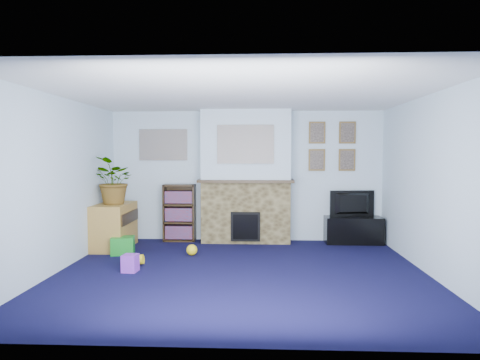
{
  "coord_description": "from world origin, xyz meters",
  "views": [
    {
      "loc": [
        0.24,
        -5.69,
        1.61
      ],
      "look_at": [
        -0.06,
        0.99,
        1.2
      ],
      "focal_mm": 32.0,
      "sensor_mm": 36.0,
      "label": 1
    }
  ],
  "objects_px": {
    "tv_stand": "(353,231)",
    "bookshelf": "(180,214)",
    "television": "(353,204)",
    "sideboard": "(114,228)"
  },
  "relations": [
    {
      "from": "television",
      "to": "sideboard",
      "type": "relative_size",
      "value": 0.83
    },
    {
      "from": "tv_stand",
      "to": "television",
      "type": "height_order",
      "value": "television"
    },
    {
      "from": "television",
      "to": "bookshelf",
      "type": "height_order",
      "value": "bookshelf"
    },
    {
      "from": "tv_stand",
      "to": "sideboard",
      "type": "bearing_deg",
      "value": -172.13
    },
    {
      "from": "tv_stand",
      "to": "television",
      "type": "relative_size",
      "value": 1.24
    },
    {
      "from": "television",
      "to": "bookshelf",
      "type": "bearing_deg",
      "value": -8.17
    },
    {
      "from": "bookshelf",
      "to": "television",
      "type": "bearing_deg",
      "value": -1.02
    },
    {
      "from": "bookshelf",
      "to": "sideboard",
      "type": "xyz_separation_m",
      "value": [
        -1.01,
        -0.65,
        -0.15
      ]
    },
    {
      "from": "tv_stand",
      "to": "sideboard",
      "type": "relative_size",
      "value": 1.03
    },
    {
      "from": "tv_stand",
      "to": "bookshelf",
      "type": "bearing_deg",
      "value": 178.62
    }
  ]
}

